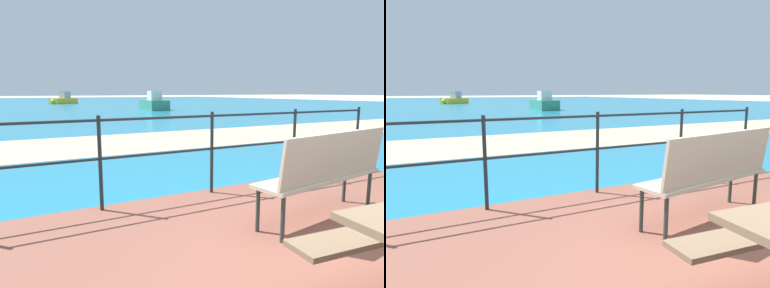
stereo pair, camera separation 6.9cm
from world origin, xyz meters
The scene contains 6 objects.
sea_water centered at (0.00, 40.00, 0.01)m, with size 90.00×90.00×0.01m, color teal.
beach_strip centered at (0.00, 7.79, 0.01)m, with size 54.00×3.63×0.01m, color tan.
park_bench centered at (0.51, 1.00, 0.63)m, with size 1.74×0.66×0.96m.
railing_fence centered at (0.00, 2.45, 0.75)m, with size 5.94×0.04×1.09m.
boat_near centered at (3.16, 40.67, 0.46)m, with size 3.51×3.00×1.41m.
boat_far centered at (7.64, 23.78, 0.49)m, with size 1.87×4.76×1.46m.
Camera 1 is at (-2.32, -1.33, 1.41)m, focal length 31.67 mm.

